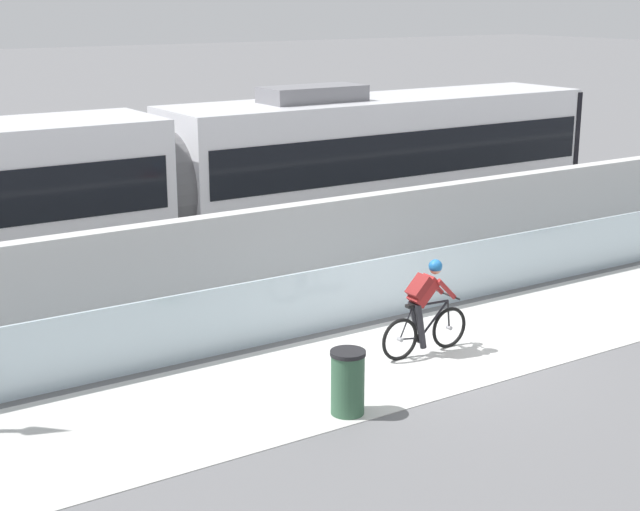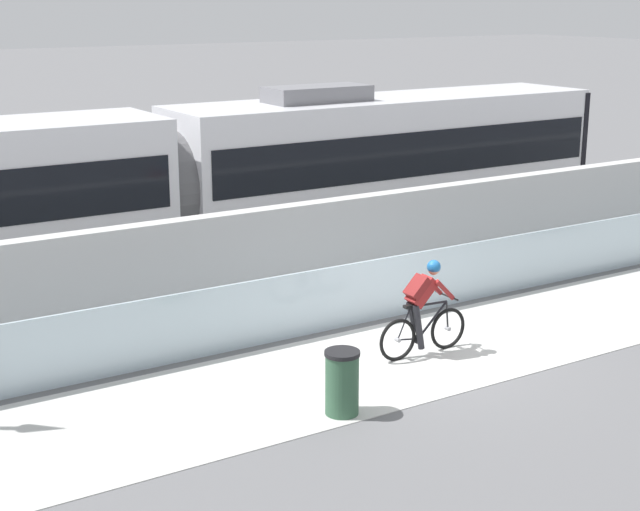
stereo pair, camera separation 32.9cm
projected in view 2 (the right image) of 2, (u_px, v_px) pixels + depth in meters
ground_plane at (423, 354)px, 15.90m from camera, size 200.00×200.00×0.00m
bike_path_deck at (423, 354)px, 15.90m from camera, size 32.00×3.20×0.01m
glass_parapet at (361, 293)px, 17.26m from camera, size 32.00×0.05×1.16m
concrete_barrier_wall at (309, 251)px, 18.63m from camera, size 32.00×0.36×1.93m
tram_rail_near at (250, 268)px, 20.92m from camera, size 32.00×0.08×0.01m
tram_rail_far at (221, 254)px, 22.09m from camera, size 32.00×0.08×0.01m
tram at (166, 186)px, 20.19m from camera, size 22.56×2.54×3.81m
cyclist_on_bike at (424, 309)px, 15.68m from camera, size 1.77×0.58×1.61m
trash_bin at (342, 383)px, 13.51m from camera, size 0.51×0.51×0.96m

